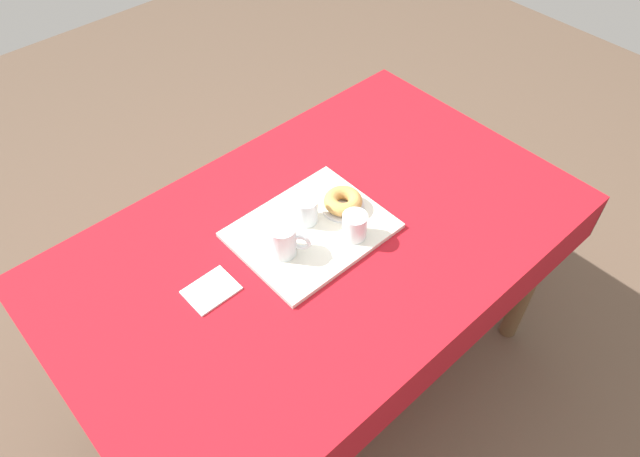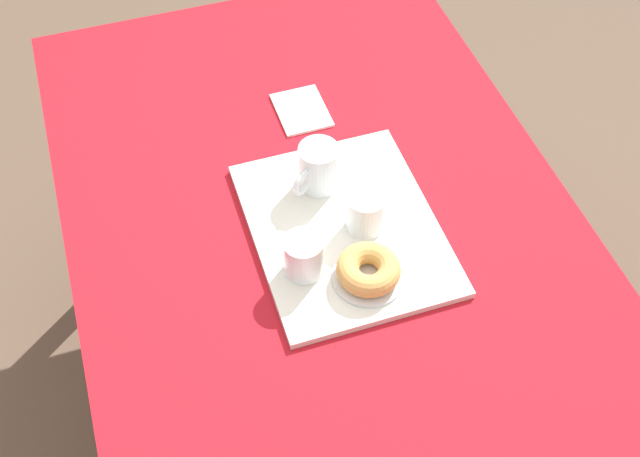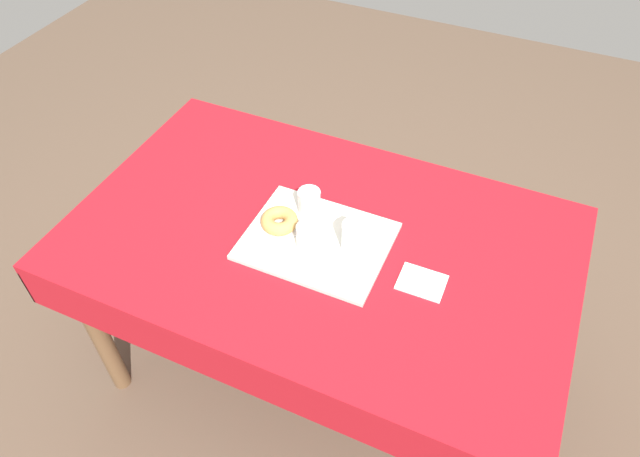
{
  "view_description": "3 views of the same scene",
  "coord_description": "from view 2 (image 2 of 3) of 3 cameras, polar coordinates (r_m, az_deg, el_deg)",
  "views": [
    {
      "loc": [
        -0.73,
        -0.81,
        1.98
      ],
      "look_at": [
        0.01,
        0.01,
        0.77
      ],
      "focal_mm": 32.65,
      "sensor_mm": 36.0,
      "label": 1
    },
    {
      "loc": [
        0.86,
        -0.3,
        1.92
      ],
      "look_at": [
        -0.01,
        -0.02,
        0.78
      ],
      "focal_mm": 45.14,
      "sensor_mm": 36.0,
      "label": 2
    },
    {
      "loc": [
        -0.49,
        1.08,
        2.02
      ],
      "look_at": [
        -0.01,
        0.01,
        0.79
      ],
      "focal_mm": 32.24,
      "sensor_mm": 36.0,
      "label": 3
    }
  ],
  "objects": [
    {
      "name": "dining_table",
      "position": [
        1.56,
        0.73,
        -2.66
      ],
      "size": [
        1.52,
        0.94,
        0.75
      ],
      "color": "#A8141E",
      "rests_on": "ground"
    },
    {
      "name": "sugar_donut_left",
      "position": [
        1.39,
        3.46,
        -2.91
      ],
      "size": [
        0.11,
        0.11,
        0.04
      ],
      "primitive_type": "torus",
      "color": "tan",
      "rests_on": "donut_plate_left"
    },
    {
      "name": "ground_plane",
      "position": [
        2.13,
        0.55,
        -13.16
      ],
      "size": [
        6.0,
        6.0,
        0.0
      ],
      "primitive_type": "plane",
      "color": "brown"
    },
    {
      "name": "water_glass_far",
      "position": [
        1.45,
        3.25,
        1.08
      ],
      "size": [
        0.07,
        0.07,
        0.08
      ],
      "color": "white",
      "rests_on": "serving_tray"
    },
    {
      "name": "water_glass_near",
      "position": [
        1.39,
        -1.17,
        -2.04
      ],
      "size": [
        0.07,
        0.07,
        0.08
      ],
      "color": "white",
      "rests_on": "serving_tray"
    },
    {
      "name": "tea_mug_left",
      "position": [
        1.51,
        -0.14,
        4.27
      ],
      "size": [
        0.09,
        0.1,
        0.1
      ],
      "color": "white",
      "rests_on": "serving_tray"
    },
    {
      "name": "paper_napkin",
      "position": [
        1.71,
        -1.32,
        8.38
      ],
      "size": [
        0.13,
        0.1,
        0.01
      ],
      "primitive_type": "cube",
      "rotation": [
        0.0,
        0.0,
        0.01
      ],
      "color": "white",
      "rests_on": "dining_table"
    },
    {
      "name": "donut_plate_left",
      "position": [
        1.41,
        3.41,
        -3.47
      ],
      "size": [
        0.13,
        0.13,
        0.01
      ],
      "primitive_type": "cylinder",
      "color": "silver",
      "rests_on": "serving_tray"
    },
    {
      "name": "serving_tray",
      "position": [
        1.49,
        1.74,
        0.0
      ],
      "size": [
        0.42,
        0.33,
        0.01
      ],
      "primitive_type": "cube",
      "color": "silver",
      "rests_on": "dining_table"
    }
  ]
}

